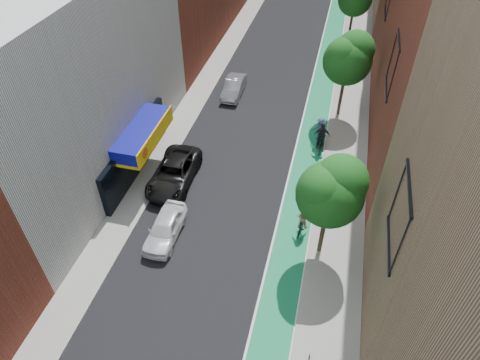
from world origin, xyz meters
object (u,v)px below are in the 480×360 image
Objects in this scene: cyclist_lane_far at (320,132)px; parked_car_silver at (234,87)px; parked_car_white at (165,228)px; cyclist_lane_near at (302,221)px; parked_car_black at (174,173)px; cyclist_lane_mid at (321,140)px.

parked_car_silver is at bearing -28.74° from cyclist_lane_far.
cyclist_lane_far is at bearing -34.60° from parked_car_silver.
parked_car_white is 2.06× the size of cyclist_lane_near.
parked_car_white is 0.98× the size of parked_car_silver.
parked_car_black reaches higher than parked_car_white.
cyclist_lane_far is (8.64, 6.54, 0.13)m from parked_car_black.
cyclist_lane_mid is (7.70, 10.17, 0.14)m from parked_car_white.
cyclist_lane_mid is at bearing 31.30° from parked_car_black.
parked_car_silver is at bearing -54.38° from cyclist_lane_near.
cyclist_lane_mid is at bearing -85.14° from cyclist_lane_near.
cyclist_lane_near is (8.56, -2.26, 0.07)m from parked_car_black.
cyclist_lane_mid is (7.86, -5.90, 0.15)m from parked_car_silver.
parked_car_white is at bearing -77.10° from parked_car_black.
cyclist_lane_mid is at bearing -38.23° from parked_car_silver.
cyclist_lane_far is at bearing -83.63° from cyclist_lane_near.
parked_car_silver is (-0.16, 16.06, -0.01)m from parked_car_white.
parked_car_black is 1.32× the size of parked_car_silver.
cyclist_lane_near is at bearing 15.98° from parked_car_white.
cyclist_lane_far reaches higher than cyclist_lane_near.
cyclist_lane_far is at bearing 35.77° from parked_car_black.
cyclist_lane_near is 0.96× the size of cyclist_lane_far.
cyclist_lane_mid is at bearing 107.44° from cyclist_lane_far.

